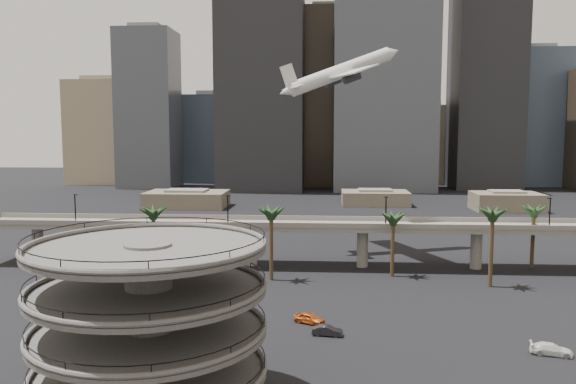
# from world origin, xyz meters

# --- Properties ---
(parking_ramp) EXTENTS (22.20, 22.20, 17.35)m
(parking_ramp) POSITION_xyz_m (-13.00, -4.00, 9.84)
(parking_ramp) COLOR #494644
(parking_ramp) RESTS_ON ground
(overpass) EXTENTS (130.00, 9.30, 14.70)m
(overpass) POSITION_xyz_m (0.00, 55.00, 7.34)
(overpass) COLOR #69645E
(overpass) RESTS_ON ground
(palm_trees) EXTENTS (76.40, 18.40, 14.00)m
(palm_trees) POSITION_xyz_m (11.58, 47.18, 11.30)
(palm_trees) COLOR #46341E
(palm_trees) RESTS_ON ground
(low_buildings) EXTENTS (135.00, 27.50, 6.80)m
(low_buildings) POSITION_xyz_m (6.89, 142.30, 2.86)
(low_buildings) COLOR brown
(low_buildings) RESTS_ON ground
(skyline) EXTENTS (269.00, 86.00, 115.98)m
(skyline) POSITION_xyz_m (15.11, 217.08, 42.39)
(skyline) COLOR #87765D
(skyline) RESTS_ON ground
(airborne_jet) EXTENTS (28.48, 26.59, 13.35)m
(airborne_jet) POSITION_xyz_m (6.87, 71.85, 39.61)
(airborne_jet) COLOR silver
(airborne_jet) RESTS_ON ground
(car_a) EXTENTS (4.78, 3.63, 1.52)m
(car_a) POSITION_xyz_m (1.45, 21.41, 0.76)
(car_a) COLOR #BD521B
(car_a) RESTS_ON ground
(car_b) EXTENTS (4.16, 1.87, 1.33)m
(car_b) POSITION_xyz_m (3.90, 16.86, 0.66)
(car_b) COLOR #232227
(car_b) RESTS_ON ground
(car_c) EXTENTS (5.11, 2.99, 1.39)m
(car_c) POSITION_xyz_m (30.63, 12.23, 0.70)
(car_c) COLOR white
(car_c) RESTS_ON ground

